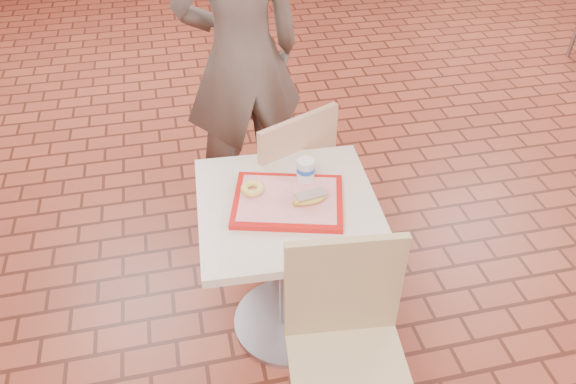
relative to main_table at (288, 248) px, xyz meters
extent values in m
cube|color=maroon|center=(0.96, 0.33, -0.51)|extent=(8.00, 10.00, 0.01)
cube|color=beige|center=(0.00, 0.00, 0.23)|extent=(0.72, 0.72, 0.04)
cylinder|color=gray|center=(0.00, 0.00, -0.15)|extent=(0.08, 0.08, 0.72)
cylinder|color=gray|center=(0.00, 0.00, -0.50)|extent=(0.52, 0.52, 0.03)
cube|color=tan|center=(0.09, -0.60, -0.08)|extent=(0.47, 0.47, 0.04)
cube|color=tan|center=(0.11, -0.41, 0.18)|extent=(0.43, 0.08, 0.47)
cylinder|color=gray|center=(-0.07, -0.40, -0.31)|extent=(0.03, 0.03, 0.42)
cylinder|color=gray|center=(0.29, -0.44, -0.31)|extent=(0.03, 0.03, 0.42)
cube|color=tan|center=(0.05, 0.54, -0.08)|extent=(0.57, 0.57, 0.04)
cube|color=tan|center=(0.13, 0.37, 0.18)|extent=(0.40, 0.20, 0.47)
cylinder|color=gray|center=(0.15, 0.79, -0.30)|extent=(0.03, 0.03, 0.42)
cylinder|color=gray|center=(-0.19, 0.64, -0.30)|extent=(0.03, 0.03, 0.42)
cylinder|color=gray|center=(0.29, 0.45, -0.30)|extent=(0.03, 0.03, 0.42)
cylinder|color=gray|center=(-0.04, 0.30, -0.30)|extent=(0.03, 0.03, 0.42)
imported|color=brown|center=(-0.02, 1.03, 0.42)|extent=(0.74, 0.55, 1.86)
cube|color=red|center=(0.00, 0.00, 0.26)|extent=(0.44, 0.34, 0.02)
cube|color=#E18585|center=(0.00, 0.00, 0.27)|extent=(0.39, 0.29, 0.00)
torus|color=#E6C754|center=(-0.13, 0.08, 0.29)|extent=(0.10, 0.10, 0.03)
ellipsoid|color=gold|center=(0.08, -0.04, 0.29)|extent=(0.14, 0.09, 0.04)
cube|color=beige|center=(0.08, -0.04, 0.32)|extent=(0.13, 0.07, 0.01)
ellipsoid|color=#A87917|center=(0.02, -0.05, 0.29)|extent=(0.03, 0.03, 0.02)
cylinder|color=silver|center=(0.10, 0.11, 0.32)|extent=(0.07, 0.07, 0.09)
cylinder|color=blue|center=(0.10, 0.11, 0.33)|extent=(0.08, 0.08, 0.02)
cylinder|color=gray|center=(3.09, 2.32, -0.29)|extent=(0.03, 0.03, 0.46)
camera|label=1|loc=(-0.38, -1.68, 1.71)|focal=35.00mm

